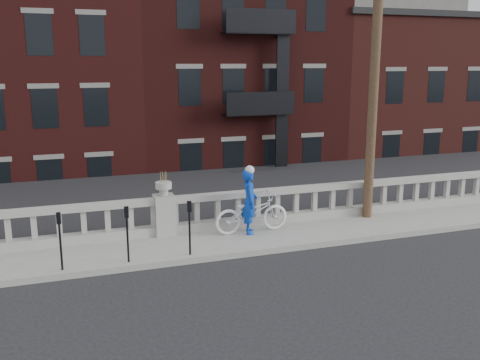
# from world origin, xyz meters

# --- Properties ---
(ground) EXTENTS (120.00, 120.00, 0.00)m
(ground) POSITION_xyz_m (0.00, 0.00, 0.00)
(ground) COLOR black
(ground) RESTS_ON ground
(sidewalk) EXTENTS (32.00, 2.20, 0.15)m
(sidewalk) POSITION_xyz_m (0.00, 3.00, 0.07)
(sidewalk) COLOR gray
(sidewalk) RESTS_ON ground
(balustrade) EXTENTS (28.00, 0.34, 1.03)m
(balustrade) POSITION_xyz_m (0.00, 3.95, 0.64)
(balustrade) COLOR gray
(balustrade) RESTS_ON sidewalk
(planter_pedestal) EXTENTS (0.55, 0.55, 1.76)m
(planter_pedestal) POSITION_xyz_m (0.00, 3.95, 0.83)
(planter_pedestal) COLOR gray
(planter_pedestal) RESTS_ON sidewalk
(lower_level) EXTENTS (80.00, 44.00, 20.80)m
(lower_level) POSITION_xyz_m (0.56, 23.04, 2.63)
(lower_level) COLOR #605E59
(lower_level) RESTS_ON ground
(utility_pole) EXTENTS (1.60, 0.28, 10.00)m
(utility_pole) POSITION_xyz_m (6.20, 3.60, 5.24)
(utility_pole) COLOR #422D1E
(utility_pole) RESTS_ON sidewalk
(parking_meter_b) EXTENTS (0.10, 0.09, 1.36)m
(parking_meter_b) POSITION_xyz_m (-2.73, 2.15, 1.00)
(parking_meter_b) COLOR black
(parking_meter_b) RESTS_ON sidewalk
(parking_meter_c) EXTENTS (0.10, 0.09, 1.36)m
(parking_meter_c) POSITION_xyz_m (-1.23, 2.15, 1.00)
(parking_meter_c) COLOR black
(parking_meter_c) RESTS_ON sidewalk
(parking_meter_d) EXTENTS (0.10, 0.09, 1.36)m
(parking_meter_d) POSITION_xyz_m (0.27, 2.15, 1.00)
(parking_meter_d) COLOR black
(parking_meter_d) RESTS_ON sidewalk
(bicycle) EXTENTS (2.13, 0.78, 1.11)m
(bicycle) POSITION_xyz_m (2.33, 3.35, 0.70)
(bicycle) COLOR white
(bicycle) RESTS_ON sidewalk
(cyclist) EXTENTS (0.58, 0.74, 1.80)m
(cyclist) POSITION_xyz_m (2.24, 3.29, 1.05)
(cyclist) COLOR #0B38AE
(cyclist) RESTS_ON sidewalk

